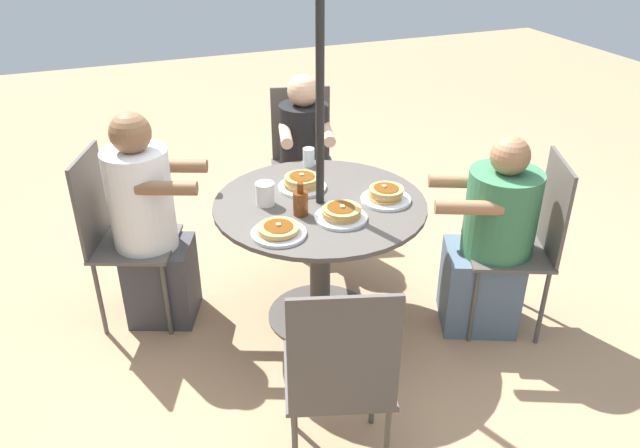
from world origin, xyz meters
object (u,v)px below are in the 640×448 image
(pancake_plate_d, at_px, (386,195))
(diner_east, at_px, (150,230))
(drinking_glass_a, at_px, (309,157))
(diner_west, at_px, (490,245))
(patio_table, at_px, (320,231))
(pancake_plate_a, at_px, (341,214))
(coffee_cup, at_px, (265,194))
(patio_chair_east, at_px, (116,229))
(diner_north, at_px, (305,168))
(pancake_plate_b, at_px, (278,231))
(pancake_plate_c, at_px, (302,183))
(patio_chair_west, at_px, (527,236))
(patio_chair_north, at_px, (302,153))
(syrup_bottle, at_px, (300,202))
(patio_chair_south, at_px, (340,373))

(pancake_plate_d, bearing_deg, diner_east, 68.58)
(pancake_plate_d, height_order, drinking_glass_a, drinking_glass_a)
(diner_west, bearing_deg, patio_table, 90.00)
(diner_west, bearing_deg, pancake_plate_a, 102.85)
(pancake_plate_a, xyz_separation_m, coffee_cup, (0.28, 0.29, 0.03))
(pancake_plate_d, height_order, coffee_cup, coffee_cup)
(patio_chair_east, height_order, diner_east, diner_east)
(drinking_glass_a, bearing_deg, patio_table, 166.82)
(patio_table, relative_size, diner_north, 0.97)
(pancake_plate_b, height_order, pancake_plate_c, pancake_plate_c)
(diner_north, relative_size, patio_chair_west, 1.16)
(patio_chair_east, distance_m, diner_west, 1.94)
(patio_chair_north, bearing_deg, drinking_glass_a, 88.80)
(diner_west, bearing_deg, pancake_plate_c, 81.15)
(diner_east, distance_m, syrup_bottle, 0.84)
(diner_west, bearing_deg, syrup_bottle, 98.00)
(patio_chair_east, distance_m, syrup_bottle, 1.00)
(patio_chair_west, bearing_deg, diner_north, 53.97)
(patio_chair_east, relative_size, pancake_plate_d, 3.78)
(diner_east, relative_size, pancake_plate_d, 4.62)
(patio_chair_south, bearing_deg, patio_chair_west, 41.64)
(syrup_bottle, relative_size, coffee_cup, 1.43)
(patio_chair_west, distance_m, pancake_plate_a, 0.98)
(patio_chair_east, height_order, drinking_glass_a, patio_chair_east)
(patio_chair_south, bearing_deg, diner_west, 47.61)
(patio_table, relative_size, diner_west, 1.00)
(patio_table, height_order, patio_chair_west, patio_chair_west)
(syrup_bottle, xyz_separation_m, coffee_cup, (0.16, 0.13, -0.01))
(patio_chair_north, distance_m, pancake_plate_d, 1.15)
(patio_chair_north, height_order, pancake_plate_a, patio_chair_north)
(patio_chair_south, xyz_separation_m, diner_west, (0.66, -1.11, -0.06))
(coffee_cup, bearing_deg, patio_chair_north, -29.27)
(diner_west, height_order, drinking_glass_a, diner_west)
(patio_chair_north, distance_m, drinking_glass_a, 0.63)
(patio_chair_west, relative_size, pancake_plate_d, 3.78)
(patio_chair_east, bearing_deg, pancake_plate_a, 81.29)
(patio_chair_west, distance_m, coffee_cup, 1.35)
(patio_table, relative_size, syrup_bottle, 6.45)
(diner_north, bearing_deg, pancake_plate_c, 83.96)
(patio_chair_south, bearing_deg, patio_chair_east, 132.39)
(patio_chair_east, xyz_separation_m, patio_chair_south, (-1.41, -0.67, 0.00))
(syrup_bottle, bearing_deg, pancake_plate_b, 133.51)
(drinking_glass_a, bearing_deg, pancake_plate_a, 173.34)
(pancake_plate_c, xyz_separation_m, pancake_plate_d, (-0.29, -0.34, -0.00))
(patio_chair_north, height_order, diner_north, diner_north)
(pancake_plate_a, height_order, pancake_plate_d, pancake_plate_d)
(patio_chair_north, height_order, pancake_plate_b, patio_chair_north)
(patio_table, bearing_deg, patio_chair_north, -14.73)
(patio_chair_west, xyz_separation_m, syrup_bottle, (0.34, 1.10, 0.23))
(patio_chair_east, relative_size, diner_east, 0.82)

